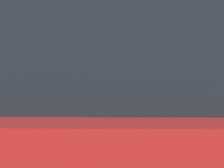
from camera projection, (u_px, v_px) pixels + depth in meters
name	position (u px, v px, depth m)	size (l,w,h in m)	color
sidewalk_curb	(151.00, 160.00, 3.93)	(36.00, 2.42, 0.14)	#ADA8A0
parking_meter	(132.00, 70.00, 3.08)	(0.17, 0.18, 1.50)	slate
pedestrian_at_meter	(68.00, 78.00, 3.19)	(0.71, 0.50, 1.75)	black
background_railing	(145.00, 91.00, 4.99)	(24.06, 0.06, 1.05)	gray
backdrop_wall	(140.00, 58.00, 6.77)	(32.00, 0.50, 3.04)	gray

